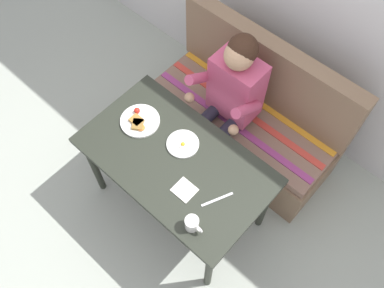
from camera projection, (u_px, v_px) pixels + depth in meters
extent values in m
plane|color=#9EA599|center=(179.00, 204.00, 3.18)|extent=(8.00, 8.00, 0.00)
cube|color=#262A21|center=(176.00, 160.00, 2.56)|extent=(1.20, 0.70, 0.04)
cylinder|color=#262A21|center=(94.00, 166.00, 2.95)|extent=(0.05, 0.05, 0.69)
cylinder|color=#262A21|center=(209.00, 270.00, 2.59)|extent=(0.05, 0.05, 0.69)
cylinder|color=#262A21|center=(152.00, 116.00, 3.17)|extent=(0.05, 0.05, 0.69)
cylinder|color=#262A21|center=(265.00, 205.00, 2.80)|extent=(0.05, 0.05, 0.69)
cube|color=brown|center=(241.00, 131.00, 3.27)|extent=(1.44, 0.56, 0.40)
cube|color=#805F50|center=(244.00, 114.00, 3.07)|extent=(1.40, 0.52, 0.06)
cube|color=brown|center=(268.00, 71.00, 2.89)|extent=(1.44, 0.12, 0.54)
cube|color=#93387A|center=(232.00, 124.00, 2.99)|extent=(1.38, 0.05, 0.01)
cube|color=#C63D33|center=(244.00, 112.00, 3.04)|extent=(1.38, 0.05, 0.01)
cube|color=orange|center=(256.00, 100.00, 3.10)|extent=(1.38, 0.05, 0.01)
cube|color=#BD466B|center=(236.00, 87.00, 2.78)|extent=(0.34, 0.22, 0.48)
sphere|color=tan|center=(239.00, 55.00, 2.50)|extent=(0.19, 0.19, 0.19)
sphere|color=#331E14|center=(243.00, 49.00, 2.48)|extent=(0.19, 0.19, 0.19)
cylinder|color=#BD466B|center=(201.00, 78.00, 2.74)|extent=(0.07, 0.29, 0.23)
cylinder|color=#BD466B|center=(247.00, 109.00, 2.61)|extent=(0.07, 0.29, 0.23)
sphere|color=tan|center=(189.00, 98.00, 2.78)|extent=(0.07, 0.07, 0.07)
sphere|color=tan|center=(233.00, 130.00, 2.65)|extent=(0.07, 0.07, 0.07)
cylinder|color=#232333|center=(209.00, 116.00, 2.96)|extent=(0.09, 0.34, 0.09)
cylinder|color=#232333|center=(193.00, 149.00, 3.12)|extent=(0.08, 0.08, 0.52)
cube|color=black|center=(188.00, 168.00, 3.30)|extent=(0.09, 0.20, 0.05)
cylinder|color=#232333|center=(227.00, 129.00, 2.90)|extent=(0.09, 0.34, 0.09)
cylinder|color=#232333|center=(210.00, 163.00, 3.06)|extent=(0.08, 0.08, 0.52)
cube|color=black|center=(204.00, 182.00, 3.24)|extent=(0.09, 0.20, 0.05)
cylinder|color=white|center=(140.00, 121.00, 2.67)|extent=(0.26, 0.26, 0.02)
cube|color=olive|center=(138.00, 124.00, 2.64)|extent=(0.10, 0.10, 0.02)
cube|color=#A16D30|center=(136.00, 120.00, 2.66)|extent=(0.08, 0.07, 0.02)
sphere|color=red|center=(137.00, 111.00, 2.68)|extent=(0.04, 0.04, 0.04)
ellipsoid|color=#CC6623|center=(140.00, 127.00, 2.63)|extent=(0.06, 0.05, 0.02)
cylinder|color=white|center=(183.00, 144.00, 2.59)|extent=(0.20, 0.20, 0.01)
ellipsoid|color=white|center=(183.00, 143.00, 2.58)|extent=(0.09, 0.08, 0.01)
sphere|color=yellow|center=(183.00, 144.00, 2.56)|extent=(0.03, 0.03, 0.03)
cylinder|color=white|center=(192.00, 223.00, 2.29)|extent=(0.08, 0.08, 0.09)
cylinder|color=brown|center=(192.00, 221.00, 2.26)|extent=(0.07, 0.07, 0.01)
torus|color=white|center=(199.00, 229.00, 2.27)|extent=(0.05, 0.01, 0.05)
cube|color=silver|center=(185.00, 190.00, 2.44)|extent=(0.13, 0.12, 0.01)
cube|color=silver|center=(217.00, 199.00, 2.41)|extent=(0.10, 0.19, 0.00)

